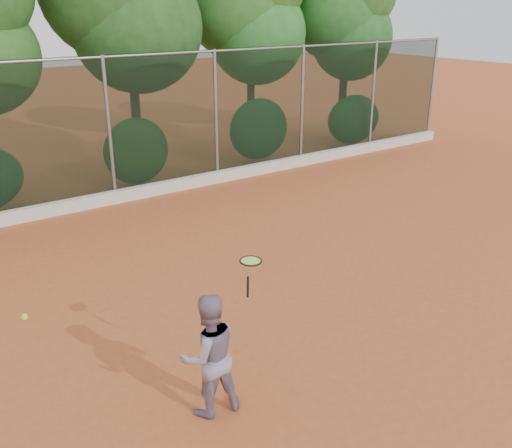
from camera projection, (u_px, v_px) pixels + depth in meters
ground at (293, 317)px, 8.94m from camera, size 80.00×80.00×0.00m
concrete_curb at (118, 196)px, 14.04m from camera, size 24.00×0.20×0.30m
tennis_player at (208, 355)px, 6.63m from camera, size 0.82×0.68×1.54m
chainlink_fence at (109, 126)px, 13.56m from camera, size 24.09×0.09×3.50m
foliage_backdrop at (46, 12)px, 13.84m from camera, size 23.70×3.63×7.55m
tennis_racket at (250, 264)px, 6.39m from camera, size 0.27×0.27×0.50m
tennis_ball_in_flight at (24, 317)px, 5.66m from camera, size 0.07×0.07×0.07m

